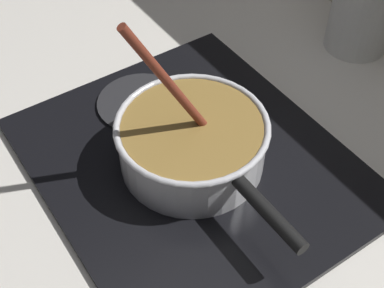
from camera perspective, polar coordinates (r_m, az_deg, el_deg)
ground at (r=0.88m, az=-12.20°, el=-9.63°), size 2.40×1.60×0.04m
hob_plate at (r=0.92m, az=0.00°, el=-2.05°), size 0.56×0.48×0.01m
burner_ring at (r=0.91m, az=0.00°, el=-1.64°), size 0.17×0.17×0.01m
spare_burner at (r=1.01m, az=-5.46°, el=4.39°), size 0.16×0.16×0.01m
cooking_pan at (r=0.88m, az=0.04°, el=0.20°), size 0.39×0.25×0.30m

